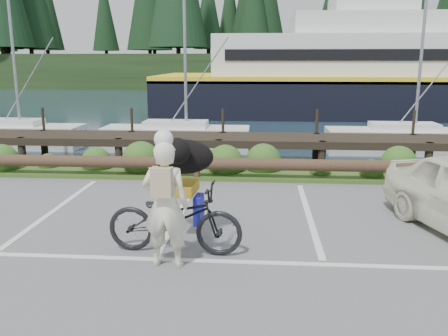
{
  "coord_description": "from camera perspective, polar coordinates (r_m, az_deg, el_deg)",
  "views": [
    {
      "loc": [
        1.6,
        -7.15,
        3.02
      ],
      "look_at": [
        0.96,
        1.25,
        1.1
      ],
      "focal_mm": 38.0,
      "sensor_mm": 36.0,
      "label": 1
    }
  ],
  "objects": [
    {
      "name": "bicycle",
      "position": [
        7.59,
        -5.97,
        -6.07
      ],
      "size": [
        2.22,
        0.9,
        1.14
      ],
      "primitive_type": "imported",
      "rotation": [
        0.0,
        0.0,
        1.5
      ],
      "color": "black",
      "rests_on": "ground"
    },
    {
      "name": "vegetation_strip",
      "position": [
        12.9,
        -2.86,
        -0.5
      ],
      "size": [
        34.0,
        1.6,
        0.1
      ],
      "primitive_type": "cube",
      "color": "#3D5B21",
      "rests_on": "ground"
    },
    {
      "name": "cyclist",
      "position": [
        7.01,
        -7.06,
        -4.42
      ],
      "size": [
        0.72,
        0.5,
        1.91
      ],
      "primitive_type": "imported",
      "rotation": [
        0.0,
        0.0,
        3.07
      ],
      "color": "#EAE7C6",
      "rests_on": "ground"
    },
    {
      "name": "ground",
      "position": [
        7.93,
        -7.71,
        -9.68
      ],
      "size": [
        72.0,
        72.0,
        0.0
      ],
      "primitive_type": "plane",
      "color": "#5A5A5C"
    },
    {
      "name": "harbor_backdrop",
      "position": [
        85.63,
        3.65,
        10.76
      ],
      "size": [
        170.0,
        160.0,
        30.0
      ],
      "color": "#182B3B",
      "rests_on": "ground"
    },
    {
      "name": "log_rail",
      "position": [
        12.24,
        -3.26,
        -1.48
      ],
      "size": [
        32.0,
        0.3,
        0.6
      ],
      "primitive_type": null,
      "color": "#443021",
      "rests_on": "ground"
    },
    {
      "name": "dog",
      "position": [
        8.02,
        -4.91,
        1.38
      ],
      "size": [
        0.57,
        1.05,
        0.59
      ],
      "primitive_type": "ellipsoid",
      "rotation": [
        0.0,
        0.0,
        1.5
      ],
      "color": "black",
      "rests_on": "bicycle"
    }
  ]
}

